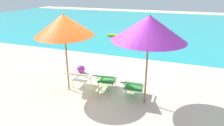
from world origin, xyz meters
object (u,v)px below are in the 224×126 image
Objects in this scene: lounge_chair_center at (106,78)px; beach_umbrella_left at (64,25)px; swim_buoy at (120,36)px; beach_ball at (81,69)px; lounge_chair_left at (79,76)px; beach_umbrella_right at (149,28)px; lounge_chair_right at (133,85)px.

lounge_chair_center is 2.01m from beach_umbrella_left.
beach_ball reaches higher than swim_buoy.
beach_umbrella_left is at bearing -141.23° from lounge_chair_left.
lounge_chair_left is 0.34× the size of beach_umbrella_right.
beach_umbrella_left is 2.33m from beach_ball.
lounge_chair_left is 0.37× the size of beach_umbrella_left.
beach_umbrella_right is (2.40, 0.04, 0.06)m from beach_umbrella_left.
swim_buoy is 7.68m from beach_umbrella_left.
swim_buoy is at bearing 104.69° from lounge_chair_center.
lounge_chair_center is 0.39× the size of beach_umbrella_left.
beach_umbrella_left reaches higher than lounge_chair_right.
lounge_chair_right is 0.38× the size of beach_umbrella_left.
lounge_chair_left is 2.74m from beach_umbrella_right.
beach_umbrella_left is (-2.02, -0.20, 1.64)m from lounge_chair_right.
lounge_chair_center reaches higher than swim_buoy.
lounge_chair_right is at bearing -25.96° from beach_ball.
lounge_chair_center is 3.07× the size of beach_ball.
lounge_chair_center is 1.03× the size of lounge_chair_right.
lounge_chair_center is (1.84, -7.03, 0.31)m from swim_buoy.
lounge_chair_left is 2.95× the size of beach_ball.
beach_umbrella_left is at bearing -77.93° from beach_ball.
lounge_chair_right is at bearing 157.66° from beach_umbrella_right.
beach_umbrella_right is at bearing -22.34° from lounge_chair_right.
beach_umbrella_right reaches higher than swim_buoy.
lounge_chair_center is 1.70m from beach_ball.
lounge_chair_left reaches higher than swim_buoy.
lounge_chair_center is 0.93m from lounge_chair_right.
lounge_chair_center and lounge_chair_right have the same top height.
beach_umbrella_left reaches higher than lounge_chair_center.
lounge_chair_right reaches higher than beach_ball.
lounge_chair_center is (0.84, 0.15, 0.00)m from lounge_chair_left.
lounge_chair_center is at bearing -34.52° from beach_ball.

